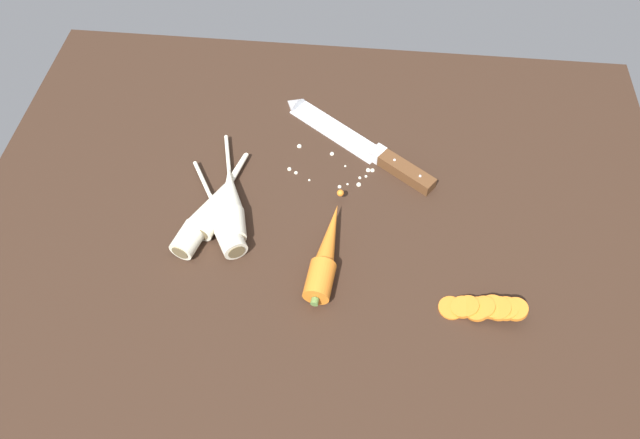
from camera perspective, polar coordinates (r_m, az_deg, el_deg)
ground_plane at (r=100.70cm, az=0.11°, el=-0.23°), size 120.00×90.00×4.00cm
chefs_knife at (r=109.43cm, az=3.27°, el=7.80°), size 30.10×23.07×4.18cm
whole_carrot at (r=92.34cm, az=0.61°, el=-3.32°), size 5.96×22.18×4.20cm
parsnip_front at (r=98.35cm, az=-11.43°, el=0.24°), size 8.87×22.98×4.00cm
parsnip_mid_left at (r=97.47cm, az=-9.64°, el=-0.01°), size 13.09×19.75×4.00cm
parsnip_mid_right at (r=99.48cm, az=-8.70°, el=1.77°), size 8.24×23.56×4.00cm
parsnip_back at (r=99.42cm, az=-10.19°, el=1.40°), size 6.78×19.17×4.00cm
carrot_slice_stack at (r=91.86cm, az=15.78°, el=-8.36°), size 12.96×4.25×3.45cm
mince_crumbs at (r=105.34cm, az=1.73°, el=5.22°), size 15.77×9.65×0.88cm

